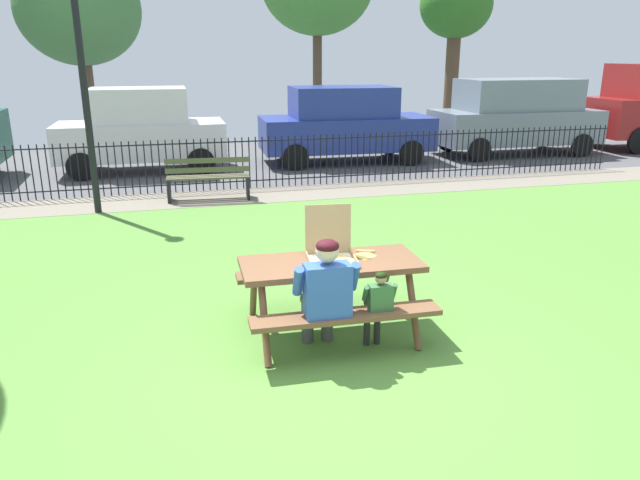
{
  "coord_description": "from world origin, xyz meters",
  "views": [
    {
      "loc": [
        -1.31,
        -4.66,
        2.77
      ],
      "look_at": [
        0.32,
        1.56,
        0.75
      ],
      "focal_mm": 33.6,
      "sensor_mm": 36.0,
      "label": 1
    }
  ],
  "objects_px": {
    "pizza_box_open": "(331,250)",
    "pizza_slice_on_table": "(365,254)",
    "picnic_table_foreground": "(331,277)",
    "parked_car_center": "(141,129)",
    "lamp_post_walkway": "(81,57)",
    "park_bench_center": "(208,179)",
    "adult_at_table": "(325,292)",
    "parked_car_right": "(345,124)",
    "child_at_table": "(378,303)",
    "far_tree_midright": "(456,9)",
    "parked_car_far_right": "(516,115)",
    "far_tree_midleft": "(79,10)"
  },
  "relations": [
    {
      "from": "parked_car_right",
      "to": "far_tree_midleft",
      "type": "relative_size",
      "value": 0.78
    },
    {
      "from": "pizza_slice_on_table",
      "to": "adult_at_table",
      "type": "bearing_deg",
      "value": -134.62
    },
    {
      "from": "child_at_table",
      "to": "parked_car_right",
      "type": "xyz_separation_m",
      "value": [
        2.77,
        10.15,
        0.49
      ]
    },
    {
      "from": "pizza_box_open",
      "to": "child_at_table",
      "type": "relative_size",
      "value": 0.66
    },
    {
      "from": "pizza_slice_on_table",
      "to": "adult_at_table",
      "type": "xyz_separation_m",
      "value": [
        -0.59,
        -0.6,
        -0.12
      ]
    },
    {
      "from": "parked_car_center",
      "to": "far_tree_midright",
      "type": "height_order",
      "value": "far_tree_midright"
    },
    {
      "from": "far_tree_midright",
      "to": "far_tree_midleft",
      "type": "bearing_deg",
      "value": 180.0
    },
    {
      "from": "parked_car_center",
      "to": "far_tree_midleft",
      "type": "distance_m",
      "value": 6.86
    },
    {
      "from": "pizza_box_open",
      "to": "far_tree_midright",
      "type": "bearing_deg",
      "value": 59.83
    },
    {
      "from": "child_at_table",
      "to": "picnic_table_foreground",
      "type": "bearing_deg",
      "value": 120.15
    },
    {
      "from": "pizza_box_open",
      "to": "park_bench_center",
      "type": "height_order",
      "value": "pizza_box_open"
    },
    {
      "from": "picnic_table_foreground",
      "to": "parked_car_center",
      "type": "distance_m",
      "value": 9.83
    },
    {
      "from": "lamp_post_walkway",
      "to": "parked_car_right",
      "type": "distance_m",
      "value": 7.22
    },
    {
      "from": "parked_car_far_right",
      "to": "far_tree_midright",
      "type": "bearing_deg",
      "value": 81.12
    },
    {
      "from": "pizza_box_open",
      "to": "parked_car_far_right",
      "type": "xyz_separation_m",
      "value": [
        8.07,
        9.56,
        0.23
      ]
    },
    {
      "from": "adult_at_table",
      "to": "lamp_post_walkway",
      "type": "xyz_separation_m",
      "value": [
        -2.57,
        6.22,
        2.04
      ]
    },
    {
      "from": "child_at_table",
      "to": "lamp_post_walkway",
      "type": "relative_size",
      "value": 0.19
    },
    {
      "from": "child_at_table",
      "to": "parked_car_right",
      "type": "distance_m",
      "value": 10.53
    },
    {
      "from": "parked_car_center",
      "to": "parked_car_right",
      "type": "xyz_separation_m",
      "value": [
        5.11,
        0.0,
        -0.01
      ]
    },
    {
      "from": "picnic_table_foreground",
      "to": "parked_car_center",
      "type": "relative_size",
      "value": 0.47
    },
    {
      "from": "lamp_post_walkway",
      "to": "picnic_table_foreground",
      "type": "bearing_deg",
      "value": -64.23
    },
    {
      "from": "child_at_table",
      "to": "parked_car_far_right",
      "type": "xyz_separation_m",
      "value": [
        7.77,
        10.15,
        0.59
      ]
    },
    {
      "from": "pizza_slice_on_table",
      "to": "park_bench_center",
      "type": "distance_m",
      "value": 6.21
    },
    {
      "from": "parked_car_center",
      "to": "parked_car_far_right",
      "type": "height_order",
      "value": "parked_car_far_right"
    },
    {
      "from": "park_bench_center",
      "to": "adult_at_table",
      "type": "bearing_deg",
      "value": -85.37
    },
    {
      "from": "adult_at_table",
      "to": "parked_car_right",
      "type": "relative_size",
      "value": 0.27
    },
    {
      "from": "far_tree_midleft",
      "to": "far_tree_midright",
      "type": "height_order",
      "value": "far_tree_midleft"
    },
    {
      "from": "pizza_box_open",
      "to": "parked_car_far_right",
      "type": "relative_size",
      "value": 0.12
    },
    {
      "from": "picnic_table_foreground",
      "to": "parked_car_center",
      "type": "height_order",
      "value": "parked_car_center"
    },
    {
      "from": "lamp_post_walkway",
      "to": "parked_car_center",
      "type": "bearing_deg",
      "value": 79.14
    },
    {
      "from": "pizza_box_open",
      "to": "parked_car_center",
      "type": "height_order",
      "value": "parked_car_center"
    },
    {
      "from": "park_bench_center",
      "to": "child_at_table",
      "type": "bearing_deg",
      "value": -81.14
    },
    {
      "from": "child_at_table",
      "to": "far_tree_midright",
      "type": "xyz_separation_m",
      "value": [
        8.69,
        16.06,
        3.76
      ]
    },
    {
      "from": "pizza_box_open",
      "to": "parked_car_center",
      "type": "distance_m",
      "value": 9.77
    },
    {
      "from": "pizza_box_open",
      "to": "parked_car_right",
      "type": "relative_size",
      "value": 0.12
    },
    {
      "from": "pizza_box_open",
      "to": "pizza_slice_on_table",
      "type": "bearing_deg",
      "value": 8.09
    },
    {
      "from": "park_bench_center",
      "to": "parked_car_right",
      "type": "height_order",
      "value": "parked_car_right"
    },
    {
      "from": "picnic_table_foreground",
      "to": "child_at_table",
      "type": "bearing_deg",
      "value": -59.85
    },
    {
      "from": "pizza_slice_on_table",
      "to": "far_tree_midleft",
      "type": "xyz_separation_m",
      "value": [
        -4.14,
        15.42,
        3.25
      ]
    },
    {
      "from": "adult_at_table",
      "to": "far_tree_midleft",
      "type": "height_order",
      "value": "far_tree_midleft"
    },
    {
      "from": "far_tree_midright",
      "to": "parked_car_far_right",
      "type": "bearing_deg",
      "value": -98.88
    },
    {
      "from": "park_bench_center",
      "to": "far_tree_midright",
      "type": "height_order",
      "value": "far_tree_midright"
    },
    {
      "from": "parked_car_far_right",
      "to": "far_tree_midright",
      "type": "height_order",
      "value": "far_tree_midright"
    },
    {
      "from": "parked_car_far_right",
      "to": "far_tree_midright",
      "type": "distance_m",
      "value": 6.78
    },
    {
      "from": "pizza_box_open",
      "to": "lamp_post_walkway",
      "type": "distance_m",
      "value": 6.58
    },
    {
      "from": "pizza_box_open",
      "to": "park_bench_center",
      "type": "bearing_deg",
      "value": 96.95
    },
    {
      "from": "pizza_slice_on_table",
      "to": "parked_car_center",
      "type": "distance_m",
      "value": 9.81
    },
    {
      "from": "far_tree_midright",
      "to": "park_bench_center",
      "type": "bearing_deg",
      "value": -136.27
    },
    {
      "from": "picnic_table_foreground",
      "to": "pizza_box_open",
      "type": "height_order",
      "value": "pizza_box_open"
    },
    {
      "from": "lamp_post_walkway",
      "to": "child_at_table",
      "type": "bearing_deg",
      "value": -63.84
    }
  ]
}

